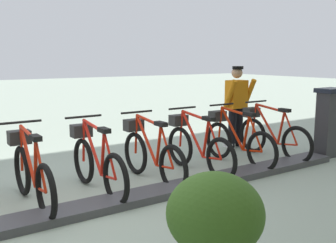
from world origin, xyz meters
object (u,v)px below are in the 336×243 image
(payment_kiosk, at_px, (329,121))
(bike_docked_5, at_px, (31,172))
(bike_docked_0, at_px, (271,134))
(worker_near_rack, at_px, (236,104))
(bike_docked_4, at_px, (96,162))
(planter_bush, at_px, (215,227))
(bike_docked_1, at_px, (236,140))
(bike_docked_3, at_px, (150,153))
(bike_docked_2, at_px, (196,146))

(payment_kiosk, bearing_deg, bike_docked_5, 83.78)
(bike_docked_0, xyz_separation_m, worker_near_rack, (0.93, -0.00, 0.48))
(bike_docked_4, height_order, planter_bush, bike_docked_4)
(bike_docked_1, relative_size, worker_near_rack, 1.04)
(bike_docked_5, height_order, planter_bush, bike_docked_5)
(bike_docked_4, height_order, bike_docked_5, same)
(bike_docked_3, xyz_separation_m, bike_docked_4, (0.00, 0.87, 0.00))
(bike_docked_3, xyz_separation_m, planter_bush, (-2.70, 1.05, 0.11))
(bike_docked_4, bearing_deg, bike_docked_5, 90.00)
(bike_docked_3, distance_m, planter_bush, 2.90)
(payment_kiosk, distance_m, bike_docked_4, 4.42)
(bike_docked_4, distance_m, bike_docked_5, 0.87)
(bike_docked_2, distance_m, planter_bush, 3.32)
(bike_docked_2, relative_size, worker_near_rack, 1.04)
(bike_docked_3, xyz_separation_m, worker_near_rack, (0.93, -2.61, 0.48))
(bike_docked_2, height_order, bike_docked_3, same)
(bike_docked_0, distance_m, worker_near_rack, 1.04)
(bike_docked_0, height_order, bike_docked_5, same)
(bike_docked_0, height_order, worker_near_rack, worker_near_rack)
(bike_docked_3, relative_size, bike_docked_4, 1.00)
(payment_kiosk, relative_size, worker_near_rack, 0.77)
(bike_docked_3, height_order, worker_near_rack, worker_near_rack)
(bike_docked_5, xyz_separation_m, worker_near_rack, (0.93, -4.34, 0.48))
(worker_near_rack, bearing_deg, bike_docked_3, 109.54)
(bike_docked_3, height_order, bike_docked_4, same)
(bike_docked_5, bearing_deg, bike_docked_1, -90.00)
(bike_docked_5, relative_size, worker_near_rack, 1.04)
(bike_docked_0, bearing_deg, worker_near_rack, -0.11)
(bike_docked_2, height_order, worker_near_rack, worker_near_rack)
(bike_docked_0, height_order, bike_docked_2, same)
(planter_bush, bearing_deg, payment_kiosk, -65.01)
(bike_docked_1, xyz_separation_m, bike_docked_3, (0.00, 1.74, 0.00))
(bike_docked_2, xyz_separation_m, bike_docked_5, (0.00, 2.61, 0.00))
(payment_kiosk, distance_m, worker_near_rack, 1.77)
(bike_docked_2, relative_size, bike_docked_4, 1.00)
(bike_docked_4, bearing_deg, planter_bush, 176.08)
(bike_docked_2, bearing_deg, planter_bush, 144.55)
(bike_docked_2, distance_m, bike_docked_4, 1.74)
(bike_docked_2, distance_m, bike_docked_5, 2.61)
(worker_near_rack, bearing_deg, bike_docked_2, 118.01)
(bike_docked_0, relative_size, bike_docked_2, 1.00)
(payment_kiosk, height_order, bike_docked_1, payment_kiosk)
(payment_kiosk, distance_m, bike_docked_0, 1.10)
(bike_docked_3, relative_size, worker_near_rack, 1.04)
(payment_kiosk, bearing_deg, planter_bush, 114.99)
(bike_docked_2, height_order, planter_bush, bike_docked_2)
(worker_near_rack, relative_size, planter_bush, 1.71)
(payment_kiosk, distance_m, bike_docked_1, 1.88)
(bike_docked_5, bearing_deg, bike_docked_2, -90.00)
(bike_docked_2, bearing_deg, bike_docked_5, 90.00)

